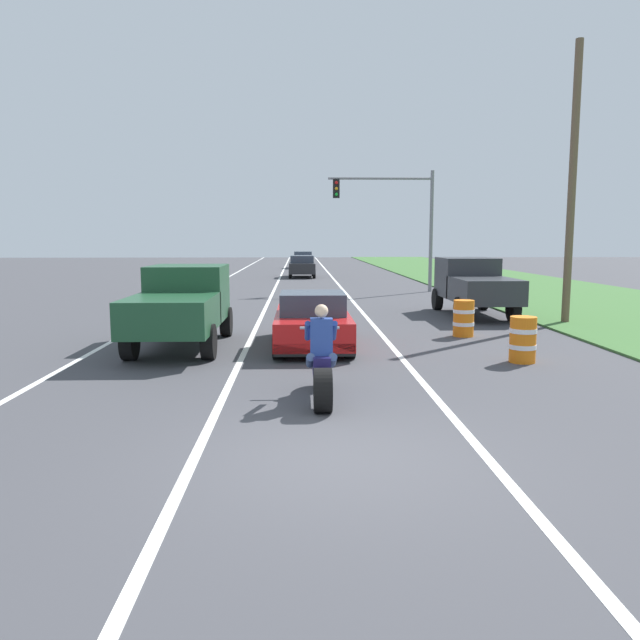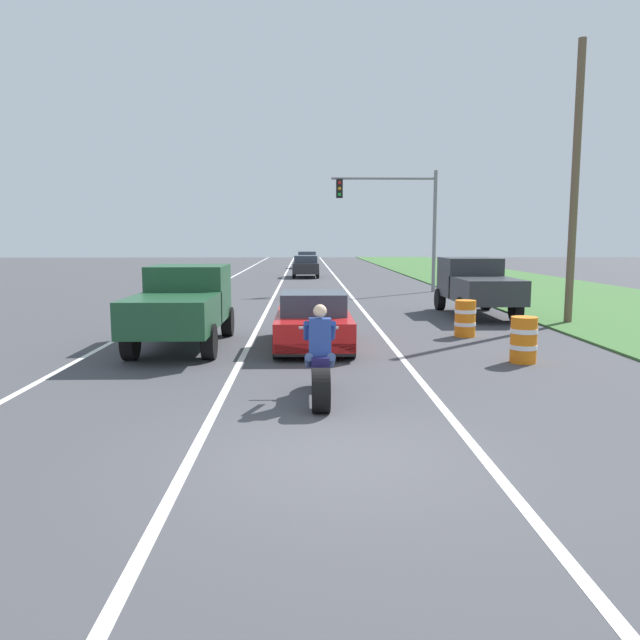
{
  "view_description": "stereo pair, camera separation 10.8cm",
  "coord_description": "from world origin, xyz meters",
  "px_view_note": "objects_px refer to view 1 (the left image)",
  "views": [
    {
      "loc": [
        -0.5,
        -7.25,
        2.68
      ],
      "look_at": [
        -0.07,
        5.38,
        1.0
      ],
      "focal_mm": 34.62,
      "sensor_mm": 36.0,
      "label": 1
    },
    {
      "loc": [
        -0.4,
        -7.25,
        2.68
      ],
      "look_at": [
        -0.07,
        5.38,
        1.0
      ],
      "focal_mm": 34.62,
      "sensor_mm": 36.0,
      "label": 2
    }
  ],
  "objects_px": {
    "motorcycle_with_rider": "(321,367)",
    "traffic_light_mast_near": "(399,211)",
    "sports_car_red": "(312,322)",
    "construction_barrel_nearest": "(523,339)",
    "distant_car_further_ahead": "(303,259)",
    "distant_car_far_ahead": "(302,266)",
    "pickup_truck_right_shoulder_dark_grey": "(474,284)",
    "construction_barrel_mid": "(464,318)",
    "pickup_truck_left_lane_dark_green": "(182,303)"
  },
  "relations": [
    {
      "from": "traffic_light_mast_near",
      "to": "distant_car_far_ahead",
      "type": "relative_size",
      "value": 1.5
    },
    {
      "from": "traffic_light_mast_near",
      "to": "construction_barrel_mid",
      "type": "relative_size",
      "value": 6.0
    },
    {
      "from": "motorcycle_with_rider",
      "to": "pickup_truck_left_lane_dark_green",
      "type": "bearing_deg",
      "value": 121.54
    },
    {
      "from": "pickup_truck_right_shoulder_dark_grey",
      "to": "construction_barrel_nearest",
      "type": "xyz_separation_m",
      "value": [
        -1.24,
        -8.22,
        -0.6
      ]
    },
    {
      "from": "motorcycle_with_rider",
      "to": "construction_barrel_mid",
      "type": "xyz_separation_m",
      "value": [
        4.15,
        6.72,
        -0.09
      ]
    },
    {
      "from": "pickup_truck_left_lane_dark_green",
      "to": "distant_car_further_ahead",
      "type": "bearing_deg",
      "value": 85.44
    },
    {
      "from": "sports_car_red",
      "to": "traffic_light_mast_near",
      "type": "relative_size",
      "value": 0.72
    },
    {
      "from": "construction_barrel_nearest",
      "to": "distant_car_far_ahead",
      "type": "bearing_deg",
      "value": 98.87
    },
    {
      "from": "motorcycle_with_rider",
      "to": "construction_barrel_nearest",
      "type": "distance_m",
      "value": 5.47
    },
    {
      "from": "sports_car_red",
      "to": "construction_barrel_mid",
      "type": "xyz_separation_m",
      "value": [
        4.19,
        1.5,
        -0.13
      ]
    },
    {
      "from": "construction_barrel_nearest",
      "to": "distant_car_further_ahead",
      "type": "distance_m",
      "value": 43.12
    },
    {
      "from": "traffic_light_mast_near",
      "to": "distant_car_far_ahead",
      "type": "height_order",
      "value": "traffic_light_mast_near"
    },
    {
      "from": "pickup_truck_left_lane_dark_green",
      "to": "construction_barrel_nearest",
      "type": "xyz_separation_m",
      "value": [
        7.72,
        -2.15,
        -0.6
      ]
    },
    {
      "from": "construction_barrel_nearest",
      "to": "distant_car_far_ahead",
      "type": "xyz_separation_m",
      "value": [
        -4.63,
        29.66,
        0.27
      ]
    },
    {
      "from": "construction_barrel_nearest",
      "to": "construction_barrel_mid",
      "type": "distance_m",
      "value": 3.61
    },
    {
      "from": "sports_car_red",
      "to": "pickup_truck_right_shoulder_dark_grey",
      "type": "relative_size",
      "value": 0.9
    },
    {
      "from": "sports_car_red",
      "to": "pickup_truck_right_shoulder_dark_grey",
      "type": "bearing_deg",
      "value": 46.79
    },
    {
      "from": "construction_barrel_mid",
      "to": "distant_car_far_ahead",
      "type": "bearing_deg",
      "value": 99.35
    },
    {
      "from": "pickup_truck_left_lane_dark_green",
      "to": "construction_barrel_nearest",
      "type": "distance_m",
      "value": 8.04
    },
    {
      "from": "sports_car_red",
      "to": "construction_barrel_nearest",
      "type": "bearing_deg",
      "value": -24.86
    },
    {
      "from": "motorcycle_with_rider",
      "to": "construction_barrel_mid",
      "type": "height_order",
      "value": "motorcycle_with_rider"
    },
    {
      "from": "construction_barrel_mid",
      "to": "distant_car_far_ahead",
      "type": "height_order",
      "value": "distant_car_far_ahead"
    },
    {
      "from": "motorcycle_with_rider",
      "to": "construction_barrel_nearest",
      "type": "relative_size",
      "value": 2.21
    },
    {
      "from": "motorcycle_with_rider",
      "to": "construction_barrel_mid",
      "type": "distance_m",
      "value": 7.9
    },
    {
      "from": "construction_barrel_nearest",
      "to": "distant_car_further_ahead",
      "type": "bearing_deg",
      "value": 95.95
    },
    {
      "from": "pickup_truck_right_shoulder_dark_grey",
      "to": "traffic_light_mast_near",
      "type": "height_order",
      "value": "traffic_light_mast_near"
    },
    {
      "from": "pickup_truck_left_lane_dark_green",
      "to": "distant_car_far_ahead",
      "type": "distance_m",
      "value": 27.68
    },
    {
      "from": "pickup_truck_right_shoulder_dark_grey",
      "to": "traffic_light_mast_near",
      "type": "xyz_separation_m",
      "value": [
        -1.12,
        9.66,
        2.93
      ]
    },
    {
      "from": "traffic_light_mast_near",
      "to": "pickup_truck_left_lane_dark_green",
      "type": "bearing_deg",
      "value": -116.51
    },
    {
      "from": "construction_barrel_mid",
      "to": "distant_car_further_ahead",
      "type": "relative_size",
      "value": 0.25
    },
    {
      "from": "pickup_truck_left_lane_dark_green",
      "to": "distant_car_further_ahead",
      "type": "relative_size",
      "value": 1.2
    },
    {
      "from": "motorcycle_with_rider",
      "to": "distant_car_far_ahead",
      "type": "bearing_deg",
      "value": 90.25
    },
    {
      "from": "traffic_light_mast_near",
      "to": "distant_car_further_ahead",
      "type": "relative_size",
      "value": 1.5
    },
    {
      "from": "motorcycle_with_rider",
      "to": "traffic_light_mast_near",
      "type": "xyz_separation_m",
      "value": [
        4.61,
        21.01,
        3.45
      ]
    },
    {
      "from": "distant_car_far_ahead",
      "to": "pickup_truck_right_shoulder_dark_grey",
      "type": "bearing_deg",
      "value": -74.68
    },
    {
      "from": "construction_barrel_nearest",
      "to": "pickup_truck_right_shoulder_dark_grey",
      "type": "bearing_deg",
      "value": 81.4
    },
    {
      "from": "traffic_light_mast_near",
      "to": "distant_car_further_ahead",
      "type": "distance_m",
      "value": 25.64
    },
    {
      "from": "pickup_truck_right_shoulder_dark_grey",
      "to": "distant_car_further_ahead",
      "type": "distance_m",
      "value": 35.13
    },
    {
      "from": "pickup_truck_left_lane_dark_green",
      "to": "construction_barrel_mid",
      "type": "bearing_deg",
      "value": 11.03
    },
    {
      "from": "pickup_truck_left_lane_dark_green",
      "to": "construction_barrel_mid",
      "type": "relative_size",
      "value": 4.8
    },
    {
      "from": "motorcycle_with_rider",
      "to": "distant_car_far_ahead",
      "type": "height_order",
      "value": "motorcycle_with_rider"
    },
    {
      "from": "traffic_light_mast_near",
      "to": "construction_barrel_nearest",
      "type": "bearing_deg",
      "value": -90.39
    },
    {
      "from": "distant_car_far_ahead",
      "to": "distant_car_further_ahead",
      "type": "height_order",
      "value": "same"
    },
    {
      "from": "construction_barrel_nearest",
      "to": "distant_car_further_ahead",
      "type": "height_order",
      "value": "distant_car_further_ahead"
    },
    {
      "from": "construction_barrel_nearest",
      "to": "construction_barrel_mid",
      "type": "bearing_deg",
      "value": 95.29
    },
    {
      "from": "traffic_light_mast_near",
      "to": "construction_barrel_nearest",
      "type": "distance_m",
      "value": 18.23
    },
    {
      "from": "distant_car_far_ahead",
      "to": "construction_barrel_mid",
      "type": "bearing_deg",
      "value": -80.65
    },
    {
      "from": "pickup_truck_left_lane_dark_green",
      "to": "traffic_light_mast_near",
      "type": "bearing_deg",
      "value": 63.49
    },
    {
      "from": "pickup_truck_left_lane_dark_green",
      "to": "distant_car_far_ahead",
      "type": "xyz_separation_m",
      "value": [
        3.1,
        27.5,
        -0.33
      ]
    },
    {
      "from": "sports_car_red",
      "to": "construction_barrel_mid",
      "type": "distance_m",
      "value": 4.45
    }
  ]
}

